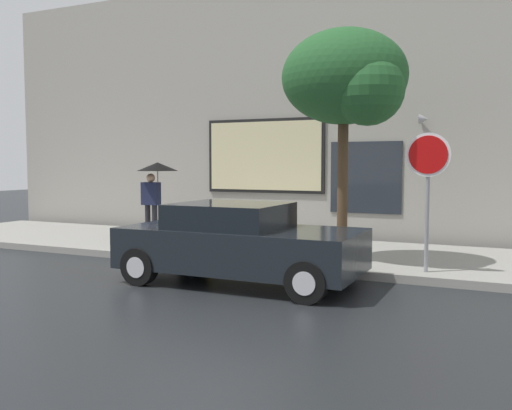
{
  "coord_description": "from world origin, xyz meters",
  "views": [
    {
      "loc": [
        4.89,
        -8.56,
        2.05
      ],
      "look_at": [
        0.12,
        1.8,
        1.2
      ],
      "focal_mm": 39.1,
      "sensor_mm": 36.0,
      "label": 1
    }
  ],
  "objects_px": {
    "pedestrian_with_umbrella": "(156,177)",
    "stop_sign": "(428,174)",
    "street_tree": "(349,80)",
    "parked_car": "(239,243)",
    "fire_hydrant": "(207,234)"
  },
  "relations": [
    {
      "from": "parked_car",
      "to": "street_tree",
      "type": "xyz_separation_m",
      "value": [
        1.37,
        1.86,
        2.92
      ]
    },
    {
      "from": "fire_hydrant",
      "to": "stop_sign",
      "type": "height_order",
      "value": "stop_sign"
    },
    {
      "from": "parked_car",
      "to": "pedestrian_with_umbrella",
      "type": "relative_size",
      "value": 2.11
    },
    {
      "from": "pedestrian_with_umbrella",
      "to": "stop_sign",
      "type": "height_order",
      "value": "stop_sign"
    },
    {
      "from": "pedestrian_with_umbrella",
      "to": "stop_sign",
      "type": "xyz_separation_m",
      "value": [
        7.01,
        -1.93,
        0.16
      ]
    },
    {
      "from": "street_tree",
      "to": "parked_car",
      "type": "bearing_deg",
      "value": -126.35
    },
    {
      "from": "parked_car",
      "to": "fire_hydrant",
      "type": "bearing_deg",
      "value": 132.1
    },
    {
      "from": "parked_car",
      "to": "pedestrian_with_umbrella",
      "type": "distance_m",
      "value": 5.48
    },
    {
      "from": "fire_hydrant",
      "to": "stop_sign",
      "type": "distance_m",
      "value": 4.78
    },
    {
      "from": "street_tree",
      "to": "stop_sign",
      "type": "height_order",
      "value": "street_tree"
    },
    {
      "from": "pedestrian_with_umbrella",
      "to": "stop_sign",
      "type": "relative_size",
      "value": 0.79
    },
    {
      "from": "parked_car",
      "to": "stop_sign",
      "type": "height_order",
      "value": "stop_sign"
    },
    {
      "from": "street_tree",
      "to": "stop_sign",
      "type": "xyz_separation_m",
      "value": [
        1.51,
        -0.33,
        -1.74
      ]
    },
    {
      "from": "parked_car",
      "to": "fire_hydrant",
      "type": "distance_m",
      "value": 2.53
    },
    {
      "from": "pedestrian_with_umbrella",
      "to": "street_tree",
      "type": "height_order",
      "value": "street_tree"
    }
  ]
}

